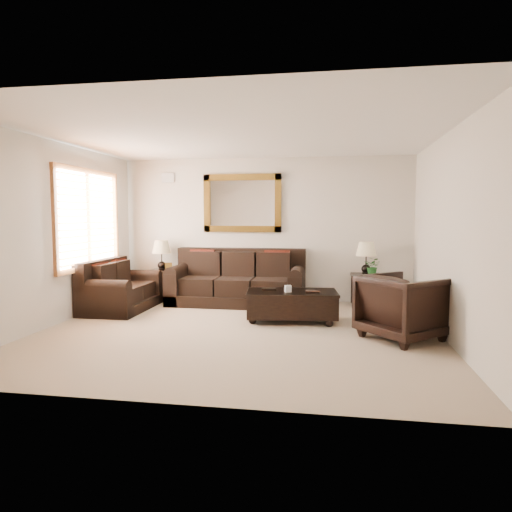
% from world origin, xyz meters
% --- Properties ---
extents(room, '(5.51, 5.01, 2.71)m').
position_xyz_m(room, '(0.00, 0.00, 1.35)').
color(room, '#9B8B6B').
rests_on(room, ground).
extents(window, '(0.07, 1.96, 1.66)m').
position_xyz_m(window, '(-2.70, 0.90, 1.55)').
color(window, white).
rests_on(window, room).
extents(mirror, '(1.50, 0.06, 1.10)m').
position_xyz_m(mirror, '(-0.42, 2.47, 1.85)').
color(mirror, '#442B0D').
rests_on(mirror, room).
extents(air_vent, '(0.25, 0.02, 0.18)m').
position_xyz_m(air_vent, '(-1.90, 2.48, 2.35)').
color(air_vent, '#999999').
rests_on(air_vent, room).
extents(sofa, '(2.44, 1.05, 1.00)m').
position_xyz_m(sofa, '(-0.42, 2.02, 0.36)').
color(sofa, black).
rests_on(sofa, room).
extents(loveseat, '(0.91, 1.53, 0.86)m').
position_xyz_m(loveseat, '(-2.33, 1.15, 0.32)').
color(loveseat, black).
rests_on(loveseat, room).
extents(end_table_left, '(0.52, 0.52, 1.14)m').
position_xyz_m(end_table_left, '(-1.95, 2.20, 0.74)').
color(end_table_left, black).
rests_on(end_table_left, room).
extents(end_table_right, '(0.52, 0.52, 1.15)m').
position_xyz_m(end_table_right, '(1.88, 2.20, 0.75)').
color(end_table_right, black).
rests_on(end_table_right, room).
extents(coffee_table, '(1.44, 0.88, 0.58)m').
position_xyz_m(coffee_table, '(0.68, 0.77, 0.29)').
color(coffee_table, black).
rests_on(coffee_table, room).
extents(armchair, '(1.24, 1.25, 0.94)m').
position_xyz_m(armchair, '(2.20, -0.02, 0.47)').
color(armchair, black).
rests_on(armchair, floor).
extents(potted_plant, '(0.38, 0.40, 0.24)m').
position_xyz_m(potted_plant, '(2.00, 2.10, 0.69)').
color(potted_plant, '#1D511B').
rests_on(potted_plant, end_table_right).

